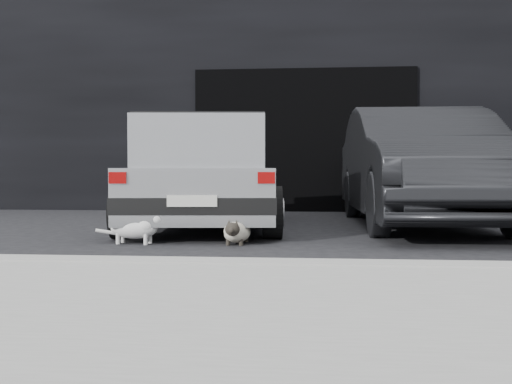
# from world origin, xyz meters

# --- Properties ---
(ground) EXTENTS (80.00, 80.00, 0.00)m
(ground) POSITION_xyz_m (0.00, 0.00, 0.00)
(ground) COLOR black
(ground) RESTS_ON ground
(building_facade) EXTENTS (34.00, 4.00, 5.00)m
(building_facade) POSITION_xyz_m (1.00, 6.00, 2.50)
(building_facade) COLOR black
(building_facade) RESTS_ON ground
(garage_opening) EXTENTS (4.00, 0.10, 2.60)m
(garage_opening) POSITION_xyz_m (1.00, 3.99, 1.30)
(garage_opening) COLOR black
(garage_opening) RESTS_ON ground
(curb) EXTENTS (18.00, 0.25, 0.12)m
(curb) POSITION_xyz_m (1.00, -2.60, 0.06)
(curb) COLOR gray
(curb) RESTS_ON ground
(sidewalk) EXTENTS (18.00, 2.20, 0.11)m
(sidewalk) POSITION_xyz_m (1.00, -3.80, 0.06)
(sidewalk) COLOR gray
(sidewalk) RESTS_ON ground
(silver_hatchback) EXTENTS (2.12, 3.87, 1.38)m
(silver_hatchback) POSITION_xyz_m (-0.24, 0.83, 0.75)
(silver_hatchback) COLOR #B1B3B6
(silver_hatchback) RESTS_ON ground
(second_car) EXTENTS (1.80, 4.89, 1.60)m
(second_car) POSITION_xyz_m (2.55, 1.31, 0.80)
(second_car) COLOR black
(second_car) RESTS_ON ground
(cat_siamese) EXTENTS (0.29, 0.77, 0.26)m
(cat_siamese) POSITION_xyz_m (0.34, -0.81, 0.12)
(cat_siamese) COLOR beige
(cat_siamese) RESTS_ON ground
(cat_white) EXTENTS (0.74, 0.29, 0.34)m
(cat_white) POSITION_xyz_m (-0.65, -0.87, 0.17)
(cat_white) COLOR white
(cat_white) RESTS_ON ground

